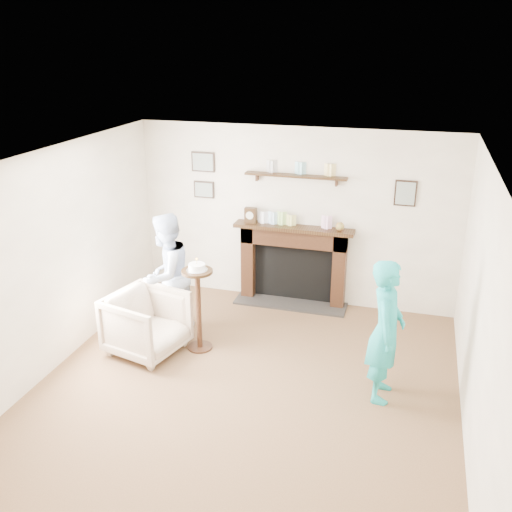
# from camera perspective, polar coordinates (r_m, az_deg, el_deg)

# --- Properties ---
(ground) EXTENTS (5.00, 5.00, 0.00)m
(ground) POSITION_cam_1_polar(r_m,az_deg,el_deg) (6.33, -1.30, -13.55)
(ground) COLOR brown
(ground) RESTS_ON ground
(room_shell) EXTENTS (4.54, 5.02, 2.52)m
(room_shell) POSITION_cam_1_polar(r_m,az_deg,el_deg) (6.20, 0.47, 2.50)
(room_shell) COLOR beige
(room_shell) RESTS_ON ground
(armchair) EXTENTS (1.00, 0.99, 0.76)m
(armchair) POSITION_cam_1_polar(r_m,az_deg,el_deg) (7.20, -10.65, -9.31)
(armchair) COLOR tan
(armchair) RESTS_ON ground
(man) EXTENTS (0.77, 0.89, 1.59)m
(man) POSITION_cam_1_polar(r_m,az_deg,el_deg) (7.60, -8.62, -7.42)
(man) COLOR #B0BFDD
(man) RESTS_ON ground
(woman) EXTENTS (0.38, 0.57, 1.55)m
(woman) POSITION_cam_1_polar(r_m,az_deg,el_deg) (6.45, 12.28, -13.40)
(woman) COLOR #1FB4B0
(woman) RESTS_ON ground
(pedestal_table) EXTENTS (0.37, 0.37, 1.19)m
(pedestal_table) POSITION_cam_1_polar(r_m,az_deg,el_deg) (6.84, -5.83, -3.79)
(pedestal_table) COLOR black
(pedestal_table) RESTS_ON ground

